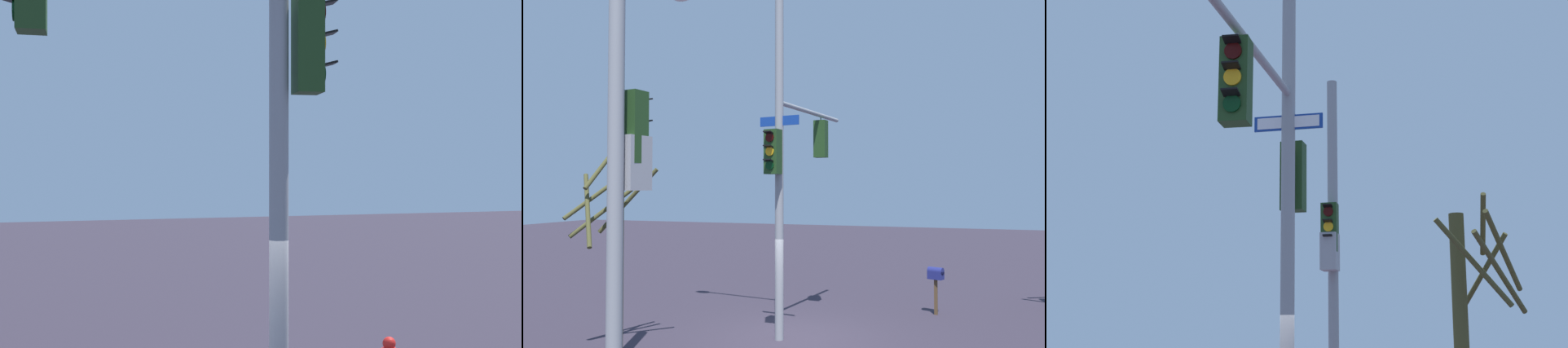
# 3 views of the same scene
# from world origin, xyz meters

# --- Properties ---
(ground_plane) EXTENTS (80.00, 80.00, 0.00)m
(ground_plane) POSITION_xyz_m (0.00, 0.00, 0.00)
(ground_plane) COLOR #302935
(main_signal_pole_assembly) EXTENTS (4.49, 4.01, 9.76)m
(main_signal_pole_assembly) POSITION_xyz_m (-0.26, -0.45, 5.36)
(main_signal_pole_assembly) COLOR gray
(main_signal_pole_assembly) RESTS_ON ground
(secondary_pole_assembly) EXTENTS (0.78, 0.43, 8.24)m
(secondary_pole_assembly) POSITION_xyz_m (6.03, -0.66, 4.22)
(secondary_pole_assembly) COLOR gray
(secondary_pole_assembly) RESTS_ON ground
(mailbox) EXTENTS (0.38, 0.50, 1.41)m
(mailbox) POSITION_xyz_m (-3.75, 3.23, 1.11)
(mailbox) COLOR #4C3823
(mailbox) RESTS_ON ground
(bare_tree_across_street) EXTENTS (2.15, 1.72, 4.75)m
(bare_tree_across_street) POSITION_xyz_m (2.86, -3.22, 2.50)
(bare_tree_across_street) COLOR #454424
(bare_tree_across_street) RESTS_ON ground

